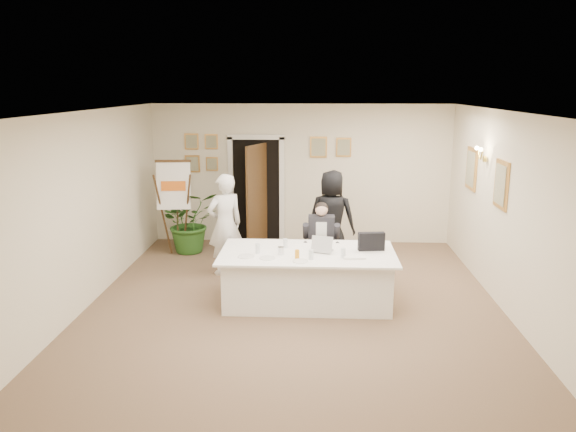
# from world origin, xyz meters

# --- Properties ---
(floor) EXTENTS (7.00, 7.00, 0.00)m
(floor) POSITION_xyz_m (0.00, 0.00, 0.00)
(floor) COLOR brown
(floor) RESTS_ON ground
(ceiling) EXTENTS (6.00, 7.00, 0.02)m
(ceiling) POSITION_xyz_m (0.00, 0.00, 2.80)
(ceiling) COLOR white
(ceiling) RESTS_ON wall_back
(wall_back) EXTENTS (6.00, 0.10, 2.80)m
(wall_back) POSITION_xyz_m (0.00, 3.50, 1.40)
(wall_back) COLOR white
(wall_back) RESTS_ON floor
(wall_front) EXTENTS (6.00, 0.10, 2.80)m
(wall_front) POSITION_xyz_m (0.00, -3.50, 1.40)
(wall_front) COLOR white
(wall_front) RESTS_ON floor
(wall_left) EXTENTS (0.10, 7.00, 2.80)m
(wall_left) POSITION_xyz_m (-3.00, 0.00, 1.40)
(wall_left) COLOR white
(wall_left) RESTS_ON floor
(wall_right) EXTENTS (0.10, 7.00, 2.80)m
(wall_right) POSITION_xyz_m (3.00, 0.00, 1.40)
(wall_right) COLOR white
(wall_right) RESTS_ON floor
(doorway) EXTENTS (1.14, 0.86, 2.20)m
(doorway) POSITION_xyz_m (-0.88, 3.32, 1.04)
(doorway) COLOR black
(doorway) RESTS_ON floor
(pictures_back_wall) EXTENTS (3.40, 0.06, 0.80)m
(pictures_back_wall) POSITION_xyz_m (-0.80, 3.47, 1.85)
(pictures_back_wall) COLOR gold
(pictures_back_wall) RESTS_ON wall_back
(pictures_right_wall) EXTENTS (0.06, 2.20, 0.80)m
(pictures_right_wall) POSITION_xyz_m (2.97, 1.20, 1.75)
(pictures_right_wall) COLOR gold
(pictures_right_wall) RESTS_ON wall_right
(wall_sconce) EXTENTS (0.20, 0.30, 0.24)m
(wall_sconce) POSITION_xyz_m (2.90, 1.20, 2.10)
(wall_sconce) COLOR #B09638
(wall_sconce) RESTS_ON wall_right
(conference_table) EXTENTS (2.55, 1.37, 0.78)m
(conference_table) POSITION_xyz_m (0.19, 0.13, 0.39)
(conference_table) COLOR white
(conference_table) RESTS_ON floor
(seated_man) EXTENTS (0.60, 0.63, 1.34)m
(seated_man) POSITION_xyz_m (0.40, 1.03, 0.67)
(seated_man) COLOR black
(seated_man) RESTS_ON floor
(flip_chart) EXTENTS (0.63, 0.42, 1.78)m
(flip_chart) POSITION_xyz_m (-2.33, 2.44, 0.82)
(flip_chart) COLOR #392112
(flip_chart) RESTS_ON floor
(standing_man) EXTENTS (0.75, 0.69, 1.72)m
(standing_man) POSITION_xyz_m (-1.22, 1.38, 0.86)
(standing_man) COLOR silver
(standing_man) RESTS_ON floor
(standing_woman) EXTENTS (0.93, 0.70, 1.71)m
(standing_woman) POSITION_xyz_m (0.59, 2.00, 0.85)
(standing_woman) COLOR black
(standing_woman) RESTS_ON floor
(potted_palm) EXTENTS (1.37, 1.31, 1.18)m
(potted_palm) POSITION_xyz_m (-2.10, 2.64, 0.59)
(potted_palm) COLOR #24511B
(potted_palm) RESTS_ON floor
(laptop) EXTENTS (0.40, 0.42, 0.28)m
(laptop) POSITION_xyz_m (0.40, 0.18, 0.91)
(laptop) COLOR #B7BABC
(laptop) RESTS_ON conference_table
(laptop_bag) EXTENTS (0.40, 0.16, 0.27)m
(laptop_bag) POSITION_xyz_m (1.13, 0.27, 0.91)
(laptop_bag) COLOR black
(laptop_bag) RESTS_ON conference_table
(paper_stack) EXTENTS (0.32, 0.23, 0.03)m
(paper_stack) POSITION_xyz_m (0.86, -0.11, 0.79)
(paper_stack) COLOR white
(paper_stack) RESTS_ON conference_table
(plate_left) EXTENTS (0.30, 0.30, 0.01)m
(plate_left) POSITION_xyz_m (-0.67, -0.15, 0.78)
(plate_left) COLOR white
(plate_left) RESTS_ON conference_table
(plate_mid) EXTENTS (0.26, 0.26, 0.01)m
(plate_mid) POSITION_xyz_m (-0.36, -0.22, 0.78)
(plate_mid) COLOR white
(plate_mid) RESTS_ON conference_table
(plate_near) EXTENTS (0.26, 0.26, 0.01)m
(plate_near) POSITION_xyz_m (0.10, -0.34, 0.78)
(plate_near) COLOR white
(plate_near) RESTS_ON conference_table
(glass_a) EXTENTS (0.08, 0.08, 0.14)m
(glass_a) POSITION_xyz_m (-0.53, 0.04, 0.84)
(glass_a) COLOR silver
(glass_a) RESTS_ON conference_table
(glass_b) EXTENTS (0.09, 0.09, 0.14)m
(glass_b) POSITION_xyz_m (0.25, -0.22, 0.84)
(glass_b) COLOR silver
(glass_b) RESTS_ON conference_table
(glass_c) EXTENTS (0.08, 0.08, 0.14)m
(glass_c) POSITION_xyz_m (0.70, -0.13, 0.84)
(glass_c) COLOR silver
(glass_c) RESTS_ON conference_table
(glass_d) EXTENTS (0.08, 0.08, 0.14)m
(glass_d) POSITION_xyz_m (-0.14, 0.33, 0.84)
(glass_d) COLOR silver
(glass_d) RESTS_ON conference_table
(oj_glass) EXTENTS (0.08, 0.08, 0.13)m
(oj_glass) POSITION_xyz_m (0.05, -0.21, 0.84)
(oj_glass) COLOR orange
(oj_glass) RESTS_ON conference_table
(steel_jug) EXTENTS (0.10, 0.10, 0.11)m
(steel_jug) POSITION_xyz_m (-0.19, -0.01, 0.83)
(steel_jug) COLOR silver
(steel_jug) RESTS_ON conference_table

